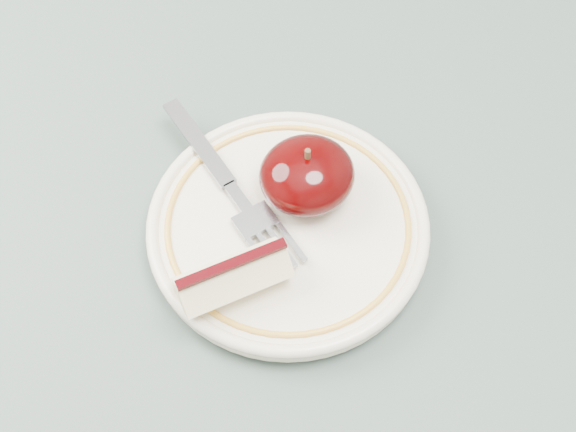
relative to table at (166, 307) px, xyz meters
name	(u,v)px	position (x,y,z in m)	size (l,w,h in m)	color
table	(166,307)	(0.00, 0.00, 0.00)	(0.90, 0.90, 0.75)	brown
plate	(288,227)	(0.09, -0.02, 0.10)	(0.19, 0.19, 0.02)	beige
apple_half	(307,175)	(0.12, 0.00, 0.13)	(0.07, 0.06, 0.05)	black
apple_wedge	(233,276)	(0.04, -0.06, 0.12)	(0.07, 0.03, 0.03)	beige
fork	(230,186)	(0.07, 0.02, 0.11)	(0.05, 0.17, 0.00)	gray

